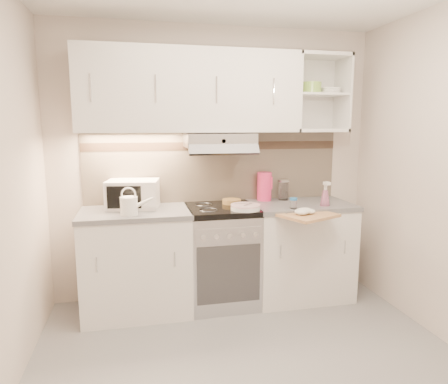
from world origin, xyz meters
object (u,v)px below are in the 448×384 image
(glass_jar, at_px, (283,190))
(cutting_board, at_px, (306,215))
(watering_can, at_px, (130,205))
(spray_bottle, at_px, (325,196))
(plate_stack, at_px, (245,207))
(pink_pitcher, at_px, (264,186))
(microwave, at_px, (133,194))
(electric_range, at_px, (222,255))

(glass_jar, distance_m, cutting_board, 0.56)
(watering_can, height_order, spray_bottle, spray_bottle)
(plate_stack, distance_m, glass_jar, 0.62)
(pink_pitcher, xyz_separation_m, glass_jar, (0.19, -0.00, -0.04))
(plate_stack, xyz_separation_m, cutting_board, (0.48, -0.17, -0.05))
(microwave, relative_size, plate_stack, 1.90)
(watering_can, height_order, plate_stack, watering_can)
(watering_can, xyz_separation_m, cutting_board, (1.43, -0.19, -0.11))
(watering_can, distance_m, cutting_board, 1.45)
(microwave, height_order, plate_stack, microwave)
(electric_range, relative_size, cutting_board, 2.10)
(plate_stack, xyz_separation_m, glass_jar, (0.48, 0.38, 0.07))
(plate_stack, distance_m, spray_bottle, 0.75)
(microwave, bearing_deg, glass_jar, 12.34)
(watering_can, bearing_deg, pink_pitcher, 21.50)
(plate_stack, relative_size, pink_pitcher, 0.92)
(watering_can, distance_m, glass_jar, 1.48)
(glass_jar, xyz_separation_m, spray_bottle, (0.26, -0.35, -0.01))
(microwave, xyz_separation_m, cutting_board, (1.41, -0.47, -0.15))
(pink_pitcher, height_order, cutting_board, pink_pitcher)
(electric_range, relative_size, spray_bottle, 3.89)
(microwave, distance_m, glass_jar, 1.42)
(spray_bottle, bearing_deg, watering_can, 171.22)
(watering_can, bearing_deg, plate_stack, 4.36)
(electric_range, xyz_separation_m, pink_pitcher, (0.46, 0.20, 0.59))
(cutting_board, bearing_deg, electric_range, 127.10)
(plate_stack, bearing_deg, watering_can, 179.32)
(microwave, bearing_deg, cutting_board, -9.35)
(pink_pitcher, relative_size, cutting_board, 0.63)
(watering_can, bearing_deg, microwave, 90.22)
(electric_range, distance_m, watering_can, 0.96)
(spray_bottle, bearing_deg, glass_jar, 117.12)
(plate_stack, bearing_deg, cutting_board, -20.07)
(spray_bottle, bearing_deg, electric_range, 161.02)
(electric_range, xyz_separation_m, microwave, (-0.76, 0.12, 0.57))
(plate_stack, relative_size, glass_jar, 1.30)
(watering_can, xyz_separation_m, plate_stack, (0.95, -0.01, -0.06))
(watering_can, height_order, glass_jar, watering_can)
(microwave, height_order, watering_can, microwave)
(electric_range, xyz_separation_m, spray_bottle, (0.91, -0.16, 0.54))
(plate_stack, bearing_deg, glass_jar, 37.81)
(microwave, bearing_deg, plate_stack, -8.52)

